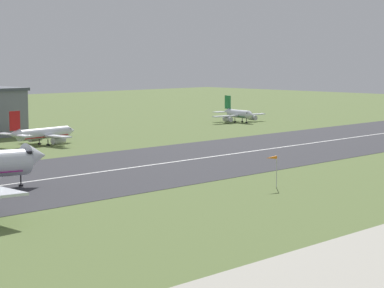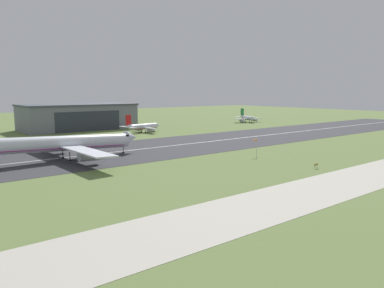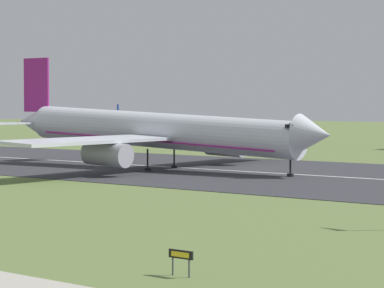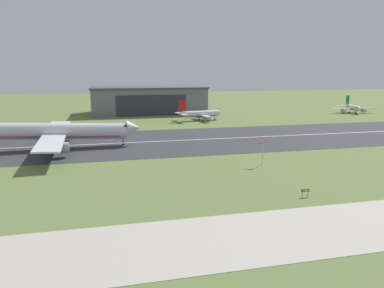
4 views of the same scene
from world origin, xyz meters
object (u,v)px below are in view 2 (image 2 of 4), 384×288
(airplane_parked_east, at_px, (248,118))
(runway_sign, at_px, (316,165))
(airplane_parked_west, at_px, (143,127))
(airplane_landing, at_px, (63,144))
(windsock_pole, at_px, (254,141))

(airplane_parked_east, xyz_separation_m, runway_sign, (-99.08, -119.48, -1.89))
(airplane_parked_east, bearing_deg, runway_sign, -129.67)
(airplane_parked_west, bearing_deg, runway_sign, -94.82)
(airplane_parked_west, height_order, runway_sign, airplane_parked_west)
(airplane_landing, xyz_separation_m, runway_sign, (51.34, -57.45, -4.14))
(airplane_parked_west, bearing_deg, airplane_landing, -139.17)
(windsock_pole, bearing_deg, airplane_landing, 148.08)
(airplane_parked_east, xyz_separation_m, windsock_pole, (-97.89, -94.75, 2.29))
(windsock_pole, xyz_separation_m, runway_sign, (-1.19, -24.73, -4.18))
(airplane_parked_east, relative_size, windsock_pole, 4.04)
(windsock_pole, distance_m, runway_sign, 25.11)
(windsock_pole, bearing_deg, airplane_parked_west, 84.58)
(runway_sign, bearing_deg, airplane_landing, 131.78)
(airplane_parked_east, bearing_deg, windsock_pole, -135.93)
(runway_sign, bearing_deg, windsock_pole, 87.25)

